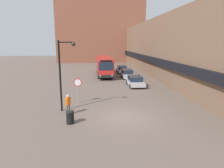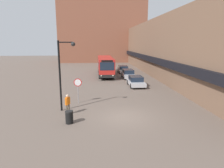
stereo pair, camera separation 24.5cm
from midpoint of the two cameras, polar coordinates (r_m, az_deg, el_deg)
name	(u,v)px [view 2 (the right image)]	position (r m, az deg, el deg)	size (l,w,h in m)	color
ground_plane	(124,117)	(16.15, 3.93, -9.35)	(160.00, 160.00, 0.00)	#66564C
building_row_right	(158,47)	(40.80, 13.06, 10.13)	(5.50, 60.00, 9.82)	brown
building_backdrop_far	(102,29)	(63.29, -2.67, 15.38)	(26.00, 8.00, 19.77)	brown
city_bus	(105,65)	(36.18, -1.72, 5.31)	(2.55, 11.42, 3.25)	red
parked_car_front	(136,81)	(27.24, 7.08, 0.82)	(1.93, 4.27, 1.37)	#B7B7BC
parked_car_middle	(128,74)	(33.53, 4.85, 2.94)	(1.87, 4.82, 1.43)	#B7B7BC
parked_car_back	(123,69)	(39.51, 3.39, 4.24)	(1.89, 4.36, 1.37)	silver
stop_sign	(78,85)	(19.52, -9.37, -0.37)	(0.76, 0.08, 2.43)	gray
street_lamp	(63,68)	(17.21, -13.41, 4.53)	(1.46, 0.36, 5.99)	black
pedestrian	(68,102)	(16.77, -12.15, -5.15)	(0.39, 0.50, 1.67)	brown
trash_bin	(69,117)	(15.04, -11.65, -9.23)	(0.59, 0.59, 0.95)	black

